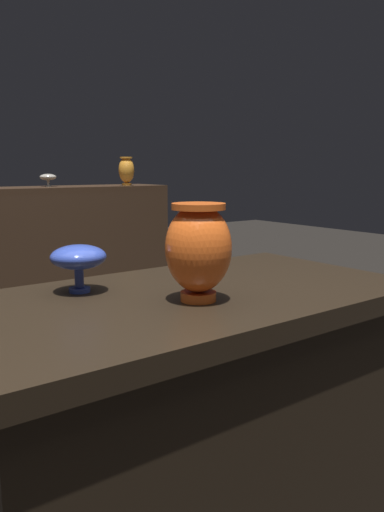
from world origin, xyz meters
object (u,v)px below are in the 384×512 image
object	(u,v)px
vase_tall_behind	(78,258)
shelf_vase_right	(48,177)
shelf_vase_far_right	(126,170)
vase_centerpiece	(198,248)

from	to	relation	value
vase_tall_behind	shelf_vase_right	distance (m)	2.20
shelf_vase_right	shelf_vase_far_right	world-z (taller)	shelf_vase_far_right
vase_centerpiece	shelf_vase_right	distance (m)	2.38
vase_tall_behind	shelf_vase_right	world-z (taller)	shelf_vase_right
vase_centerpiece	vase_tall_behind	size ratio (longest dim) A/B	1.65
vase_centerpiece	shelf_vase_far_right	world-z (taller)	shelf_vase_far_right
vase_centerpiece	vase_tall_behind	xyz separation A→B (m)	(-0.19, 0.25, -0.04)
shelf_vase_right	shelf_vase_far_right	bearing A→B (deg)	-12.05
vase_tall_behind	vase_centerpiece	bearing A→B (deg)	-52.68
vase_tall_behind	shelf_vase_far_right	bearing A→B (deg)	57.38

